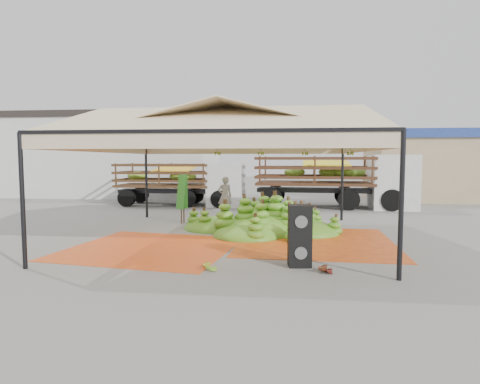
# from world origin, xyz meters

# --- Properties ---
(ground) EXTENTS (90.00, 90.00, 0.00)m
(ground) POSITION_xyz_m (0.00, 0.00, 0.00)
(ground) COLOR slate
(ground) RESTS_ON ground
(canopy_tent) EXTENTS (8.10, 8.10, 4.00)m
(canopy_tent) POSITION_xyz_m (0.00, 0.00, 3.30)
(canopy_tent) COLOR black
(canopy_tent) RESTS_ON ground
(building_white) EXTENTS (14.30, 6.30, 5.40)m
(building_white) POSITION_xyz_m (-10.00, 14.00, 2.71)
(building_white) COLOR silver
(building_white) RESTS_ON ground
(building_tan) EXTENTS (6.30, 5.30, 4.10)m
(building_tan) POSITION_xyz_m (10.00, 13.00, 2.07)
(building_tan) COLOR tan
(building_tan) RESTS_ON ground
(tarp_left) EXTENTS (4.85, 4.67, 0.01)m
(tarp_left) POSITION_xyz_m (-1.90, -1.71, 0.01)
(tarp_left) COLOR #EE4316
(tarp_left) RESTS_ON ground
(tarp_right) EXTENTS (4.65, 4.87, 0.01)m
(tarp_right) POSITION_xyz_m (2.63, -0.33, 0.01)
(tarp_right) COLOR #E75B15
(tarp_right) RESTS_ON ground
(banana_heap) EXTENTS (6.77, 6.19, 1.19)m
(banana_heap) POSITION_xyz_m (0.98, 1.22, 0.59)
(banana_heap) COLOR #437F1A
(banana_heap) RESTS_ON ground
(hand_yellow_a) EXTENTS (0.61, 0.56, 0.23)m
(hand_yellow_a) POSITION_xyz_m (2.01, -1.98, 0.11)
(hand_yellow_a) COLOR #AF9A23
(hand_yellow_a) RESTS_ON ground
(hand_yellow_b) EXTENTS (0.51, 0.45, 0.21)m
(hand_yellow_b) POSITION_xyz_m (-0.10, -3.55, 0.10)
(hand_yellow_b) COLOR #ADA922
(hand_yellow_b) RESTS_ON ground
(hand_red_a) EXTENTS (0.56, 0.49, 0.22)m
(hand_red_a) POSITION_xyz_m (2.45, -3.53, 0.11)
(hand_red_a) COLOR #5E2B15
(hand_red_a) RESTS_ON ground
(hand_red_b) EXTENTS (0.39, 0.32, 0.17)m
(hand_red_b) POSITION_xyz_m (2.58, -3.70, 0.09)
(hand_red_b) COLOR #5B1B14
(hand_red_b) RESTS_ON ground
(hand_green) EXTENTS (0.49, 0.49, 0.17)m
(hand_green) POSITION_xyz_m (0.11, -3.70, 0.09)
(hand_green) COLOR #447718
(hand_green) RESTS_ON ground
(hanging_bunches) EXTENTS (4.74, 0.24, 0.20)m
(hanging_bunches) POSITION_xyz_m (1.65, 1.61, 2.62)
(hanging_bunches) COLOR #587A19
(hanging_bunches) RESTS_ON ground
(speaker_stack) EXTENTS (0.55, 0.49, 1.40)m
(speaker_stack) POSITION_xyz_m (2.06, -3.13, 0.70)
(speaker_stack) COLOR black
(speaker_stack) RESTS_ON ground
(banana_leaves) EXTENTS (0.96, 1.36, 3.70)m
(banana_leaves) POSITION_xyz_m (-2.29, 2.57, 0.00)
(banana_leaves) COLOR #1E6D1D
(banana_leaves) RESTS_ON ground
(vendor) EXTENTS (0.72, 0.61, 1.69)m
(vendor) POSITION_xyz_m (-0.81, 4.76, 0.85)
(vendor) COLOR gray
(vendor) RESTS_ON ground
(truck_left) EXTENTS (6.64, 2.37, 2.27)m
(truck_left) POSITION_xyz_m (-3.43, 8.57, 1.40)
(truck_left) COLOR #532F1B
(truck_left) RESTS_ON ground
(truck_right) EXTENTS (7.84, 3.09, 2.64)m
(truck_right) POSITION_xyz_m (4.54, 8.44, 1.63)
(truck_right) COLOR #52311B
(truck_right) RESTS_ON ground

